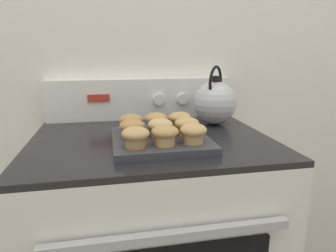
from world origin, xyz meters
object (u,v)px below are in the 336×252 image
Objects in this scene: muffin_pan at (161,140)px; tea_kettle at (215,102)px; muffin_r0_c2 at (193,132)px; muffin_r1_c0 at (132,128)px; muffin_r2_c0 at (131,122)px; muffin_r2_c1 at (156,121)px; muffin_r0_c0 at (136,136)px; muffin_r1_c2 at (187,126)px; muffin_r2_c2 at (180,120)px; muffin_r1_c1 at (160,127)px; muffin_r0_c1 at (165,134)px.

tea_kettle is (0.25, 0.21, 0.07)m from muffin_pan.
muffin_r1_c0 is at bearing 153.49° from muffin_r0_c2.
muffin_r2_c0 is 1.00× the size of muffin_r2_c1.
muffin_r0_c0 is 1.00× the size of muffin_r1_c2.
muffin_r2_c2 is at bearing 90.83° from muffin_r1_c2.
muffin_r2_c0 is at bearing -158.84° from tea_kettle.
muffin_r1_c1 is 0.08m from muffin_r1_c2.
muffin_r2_c2 is at bearing 45.88° from muffin_r0_c0.
muffin_r0_c2 is at bearing -91.46° from muffin_r1_c2.
muffin_r0_c2 is 1.00× the size of muffin_r1_c2.
muffin_r2_c0 is (-0.16, 0.08, 0.00)m from muffin_r1_c2.
muffin_r1_c2 is 0.27m from tea_kettle.
muffin_r2_c0 is at bearing 135.50° from muffin_pan.
muffin_r0_c0 is 1.00× the size of muffin_r2_c0.
muffin_r0_c0 is 0.44m from tea_kettle.
muffin_r1_c0 is at bearing -153.91° from muffin_r2_c2.
muffin_r2_c0 is 0.35m from tea_kettle.
muffin_r0_c1 is 0.34× the size of tea_kettle.
muffin_r1_c0 is 0.12m from muffin_r2_c1.
muffin_pan is 0.09m from muffin_r2_c1.
muffin_r1_c2 is (0.08, 0.08, 0.00)m from muffin_r0_c1.
muffin_r1_c1 is (-0.08, 0.08, 0.00)m from muffin_r0_c2.
muffin_r0_c1 is 1.00× the size of muffin_r2_c2.
muffin_r1_c0 is 0.08m from muffin_r2_c0.
muffin_r1_c1 and muffin_r2_c0 have the same top height.
muffin_r0_c1 is 1.00× the size of muffin_r1_c2.
tea_kettle reaches higher than muffin_r0_c0.
muffin_r1_c2 is at bearing 88.54° from muffin_r0_c2.
muffin_pan is 3.78× the size of muffin_r1_c0.
muffin_pan is at bearing -134.08° from muffin_r2_c2.
muffin_pan is 3.78× the size of muffin_r2_c1.
tea_kettle is at bearing 40.10° from muffin_r1_c1.
muffin_r2_c0 is 1.00× the size of muffin_r2_c2.
muffin_r0_c0 is 0.12m from muffin_r1_c1.
muffin_r1_c2 is (0.08, -0.00, 0.04)m from muffin_pan.
muffin_r2_c2 is (-0.00, 0.08, 0.00)m from muffin_r1_c2.
muffin_r0_c2 is 1.00× the size of muffin_r1_c1.
muffin_pan is 1.29× the size of tea_kettle.
muffin_pan is 3.78× the size of muffin_r0_c0.
muffin_r1_c1 and muffin_r1_c2 have the same top height.
muffin_r1_c1 is at bearing -91.02° from muffin_r2_c1.
tea_kettle is at bearing 40.11° from muffin_pan.
muffin_r2_c1 is at bearing 2.59° from muffin_r2_c0.
muffin_r1_c0 and muffin_r2_c0 have the same top height.
muffin_pan is at bearing 45.83° from muffin_r0_c0.
muffin_r0_c1 is 0.18m from muffin_r2_c0.
muffin_r0_c2 and muffin_r2_c1 have the same top height.
muffin_pan is 3.78× the size of muffin_r1_c2.
muffin_r1_c0 is at bearing 178.99° from muffin_r1_c2.
muffin_r0_c0 is at bearing -116.25° from muffin_r2_c1.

